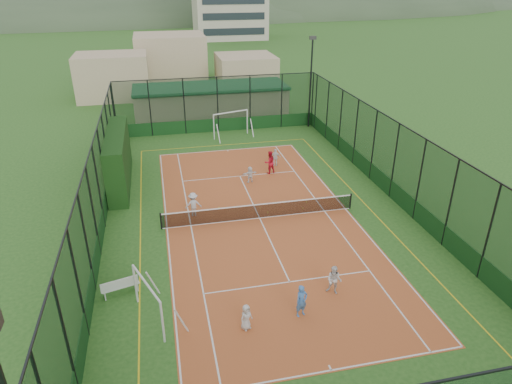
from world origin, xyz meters
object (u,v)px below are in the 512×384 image
white_bench (120,285)px  child_near_left (246,317)px  futsal_goal_far (231,124)px  child_near_right (334,280)px  floodlight_ne (311,83)px  coach (270,162)px  futsal_goal_near (148,302)px  clubhouse (211,101)px  child_far_back (250,174)px  child_near_mid (302,301)px  child_far_right (275,157)px  child_far_left (193,204)px

white_bench → child_near_left: bearing=-48.8°
futsal_goal_far → child_near_right: (0.83, -22.93, -0.38)m
floodlight_ne → coach: floodlight_ne is taller
futsal_goal_near → white_bench: bearing=9.8°
white_bench → futsal_goal_near: size_ratio=0.55×
clubhouse → coach: clubhouse is taller
floodlight_ne → child_far_back: (-8.09, -11.36, -3.53)m
child_far_back → child_near_mid: bearing=77.6°
child_far_back → coach: size_ratio=0.69×
floodlight_ne → child_near_left: bearing=-113.7°
child_near_left → child_far_back: 14.60m
futsal_goal_far → child_near_right: 22.95m
clubhouse → child_far_right: size_ratio=11.36×
child_near_left → child_far_right: bearing=41.1°
child_near_mid → child_far_right: size_ratio=1.13×
futsal_goal_far → child_far_right: bearing=-91.4°
child_far_right → futsal_goal_near: bearing=73.5°
clubhouse → child_far_left: 21.16m
child_near_mid → white_bench: bearing=139.5°
child_near_mid → child_far_left: 10.57m
child_near_mid → child_far_back: child_near_mid is taller
child_near_mid → child_far_back: (0.69, 13.97, -0.17)m
floodlight_ne → child_near_right: size_ratio=5.78×
white_bench → child_far_left: 7.85m
child_near_right → coach: (0.52, 14.13, 0.13)m
child_far_back → futsal_goal_far: bearing=-101.7°
floodlight_ne → child_near_mid: bearing=-109.1°
child_near_left → child_far_back: child_near_left is taller
child_near_left → child_near_right: 4.58m
white_bench → floodlight_ne: bearing=38.5°
white_bench → coach: bearing=35.3°
floodlight_ne → coach: (-6.36, -10.09, -3.27)m
floodlight_ne → clubhouse: bearing=147.9°
child_near_left → white_bench: bearing=115.8°
child_near_left → futsal_goal_far: bearing=51.4°
floodlight_ne → child_far_right: floodlight_ne is taller
white_bench → child_far_right: child_far_right is taller
child_far_left → child_far_back: size_ratio=1.30×
child_far_left → futsal_goal_far: bearing=-109.6°
child_far_back → futsal_goal_near: bearing=51.9°
white_bench → futsal_goal_far: 22.61m
floodlight_ne → futsal_goal_far: 8.38m
white_bench → child_far_right: bearing=36.0°
child_far_back → child_near_left: bearing=68.0°
coach → floodlight_ne: bearing=-137.9°
child_far_left → child_far_back: child_far_left is taller
child_near_mid → coach: size_ratio=0.89×
child_far_right → child_far_back: size_ratio=1.15×
clubhouse → futsal_goal_near: 30.38m
futsal_goal_far → child_near_mid: bearing=-109.7°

